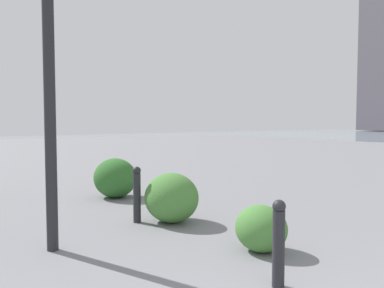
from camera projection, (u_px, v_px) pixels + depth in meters
name	position (u px, v px, depth m)	size (l,w,h in m)	color
lamppost	(48.00, 11.00, 4.80)	(0.98, 0.28, 4.48)	#232328
bollard_near	(279.00, 242.00, 3.85)	(0.13, 0.13, 0.86)	#232328
bollard_mid	(137.00, 193.00, 6.30)	(0.13, 0.13, 0.89)	#232328
shrub_low	(171.00, 198.00, 6.32)	(0.92, 0.83, 0.79)	#477F38
shrub_round	(261.00, 228.00, 4.91)	(0.68, 0.61, 0.58)	#477F38
shrub_wide	(115.00, 178.00, 8.34)	(0.97, 0.87, 0.82)	#2D6628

